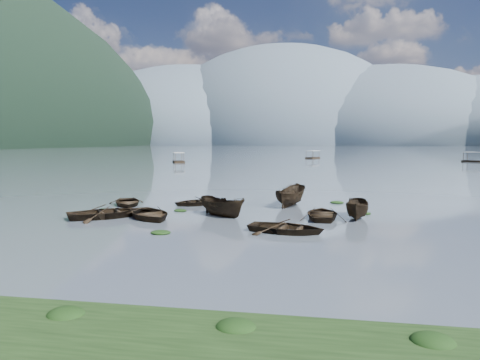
% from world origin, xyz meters
% --- Properties ---
extents(ground_plane, '(2400.00, 2400.00, 0.00)m').
position_xyz_m(ground_plane, '(0.00, 0.00, 0.00)').
color(ground_plane, '#4E5762').
extents(near_shore, '(60.00, 6.00, 0.50)m').
position_xyz_m(near_shore, '(0.00, -14.00, 0.00)').
color(near_shore, black).
rests_on(near_shore, ground).
extents(haze_mtn_a, '(520.00, 520.00, 280.00)m').
position_xyz_m(haze_mtn_a, '(-260.00, 900.00, 0.00)').
color(haze_mtn_a, '#475666').
rests_on(haze_mtn_a, ground).
extents(haze_mtn_b, '(520.00, 520.00, 340.00)m').
position_xyz_m(haze_mtn_b, '(-60.00, 900.00, 0.00)').
color(haze_mtn_b, '#475666').
rests_on(haze_mtn_b, ground).
extents(haze_mtn_c, '(520.00, 520.00, 260.00)m').
position_xyz_m(haze_mtn_c, '(140.00, 900.00, 0.00)').
color(haze_mtn_c, '#475666').
rests_on(haze_mtn_c, ground).
extents(haze_mtn_d, '(520.00, 520.00, 220.00)m').
position_xyz_m(haze_mtn_d, '(320.00, 900.00, 0.00)').
color(haze_mtn_d, '#475666').
rests_on(haze_mtn_d, ground).
extents(rowboat_0, '(5.71, 5.88, 0.99)m').
position_xyz_m(rowboat_0, '(-4.90, 4.21, 0.00)').
color(rowboat_0, black).
rests_on(rowboat_0, ground).
extents(rowboat_1, '(6.23, 5.94, 1.05)m').
position_xyz_m(rowboat_1, '(-7.93, 4.05, 0.00)').
color(rowboat_1, black).
rests_on(rowboat_1, ground).
extents(rowboat_2, '(4.36, 3.88, 1.65)m').
position_xyz_m(rowboat_2, '(-0.18, 5.89, 0.00)').
color(rowboat_2, black).
rests_on(rowboat_2, ground).
extents(rowboat_3, '(3.14, 4.39, 0.91)m').
position_xyz_m(rowboat_3, '(6.68, 6.40, 0.00)').
color(rowboat_3, black).
rests_on(rowboat_3, ground).
extents(rowboat_4, '(5.01, 4.08, 0.91)m').
position_xyz_m(rowboat_4, '(4.52, 1.25, 0.00)').
color(rowboat_4, black).
rests_on(rowboat_4, ground).
extents(rowboat_5, '(2.07, 4.16, 1.54)m').
position_xyz_m(rowboat_5, '(9.01, 6.61, 0.00)').
color(rowboat_5, black).
rests_on(rowboat_5, ground).
extents(rowboat_6, '(4.55, 5.05, 0.86)m').
position_xyz_m(rowboat_6, '(-8.97, 9.65, 0.00)').
color(rowboat_6, black).
rests_on(rowboat_6, ground).
extents(rowboat_7, '(5.05, 4.82, 0.85)m').
position_xyz_m(rowboat_7, '(-3.31, 10.85, 0.00)').
color(rowboat_7, black).
rests_on(rowboat_7, ground).
extents(rowboat_8, '(2.98, 5.07, 1.84)m').
position_xyz_m(rowboat_8, '(4.20, 11.65, 0.00)').
color(rowboat_8, black).
rests_on(rowboat_8, ground).
extents(weed_clump_0, '(1.25, 1.02, 0.27)m').
position_xyz_m(weed_clump_0, '(-5.07, 4.93, 0.00)').
color(weed_clump_0, black).
rests_on(weed_clump_0, ground).
extents(weed_clump_1, '(0.97, 0.77, 0.21)m').
position_xyz_m(weed_clump_1, '(-3.76, 7.47, 0.00)').
color(weed_clump_1, black).
rests_on(weed_clump_1, ground).
extents(weed_clump_2, '(1.16, 0.93, 0.25)m').
position_xyz_m(weed_clump_2, '(-2.45, -0.28, 0.00)').
color(weed_clump_2, black).
rests_on(weed_clump_2, ground).
extents(weed_clump_3, '(0.81, 0.69, 0.18)m').
position_xyz_m(weed_clump_3, '(6.75, 4.76, 0.00)').
color(weed_clump_3, black).
rests_on(weed_clump_3, ground).
extents(weed_clump_4, '(1.12, 0.89, 0.23)m').
position_xyz_m(weed_clump_4, '(9.57, 8.46, 0.00)').
color(weed_clump_4, black).
rests_on(weed_clump_4, ground).
extents(weed_clump_5, '(1.06, 0.85, 0.22)m').
position_xyz_m(weed_clump_5, '(-9.47, 6.71, 0.00)').
color(weed_clump_5, black).
rests_on(weed_clump_5, ground).
extents(weed_clump_6, '(0.87, 0.73, 0.18)m').
position_xyz_m(weed_clump_6, '(-6.03, 6.75, 0.00)').
color(weed_clump_6, black).
rests_on(weed_clump_6, ground).
extents(weed_clump_7, '(1.15, 0.92, 0.25)m').
position_xyz_m(weed_clump_7, '(8.02, 13.72, 0.00)').
color(weed_clump_7, black).
rests_on(weed_clump_7, ground).
extents(pontoon_left, '(4.86, 6.79, 2.40)m').
position_xyz_m(pontoon_left, '(-27.59, 81.04, 0.00)').
color(pontoon_left, black).
rests_on(pontoon_left, ground).
extents(pontoon_centre, '(4.78, 6.59, 2.33)m').
position_xyz_m(pontoon_centre, '(5.84, 114.04, 0.00)').
color(pontoon_centre, black).
rests_on(pontoon_centre, ground).
extents(pontoon_right, '(6.38, 6.41, 2.45)m').
position_xyz_m(pontoon_right, '(47.52, 96.15, 0.00)').
color(pontoon_right, black).
rests_on(pontoon_right, ground).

